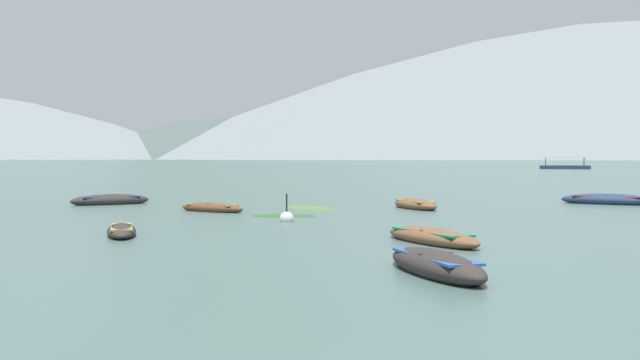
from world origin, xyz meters
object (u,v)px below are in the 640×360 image
rowboat_10 (415,205)px  mooring_buoy (287,218)px  ferry_0 (565,167)px  rowboat_2 (110,200)px  rowboat_6 (212,208)px  rowboat_1 (122,231)px  rowboat_9 (608,200)px  rowboat_3 (436,265)px  rowboat_4 (432,237)px

rowboat_10 → mooring_buoy: 8.50m
ferry_0 → mooring_buoy: bearing=-112.9°
rowboat_10 → mooring_buoy: size_ratio=3.27×
rowboat_2 → rowboat_6: (5.73, -4.53, -0.05)m
rowboat_2 → rowboat_10: size_ratio=1.02×
rowboat_2 → mooring_buoy: (9.16, -9.16, -0.09)m
rowboat_2 → rowboat_10: rowboat_2 is taller
rowboat_1 → rowboat_9: size_ratio=0.70×
rowboat_3 → rowboat_6: rowboat_3 is taller
rowboat_2 → ferry_0: bearing=61.6°
rowboat_6 → mooring_buoy: size_ratio=2.82×
rowboat_3 → ferry_0: bearing=70.3°
rowboat_6 → rowboat_9: size_ratio=0.72×
rowboat_1 → rowboat_9: (19.89, 14.08, 0.07)m
rowboat_6 → rowboat_3: bearing=-66.3°
ferry_0 → rowboat_1: bearing=-114.0°
rowboat_4 → mooring_buoy: mooring_buoy is taller
rowboat_2 → rowboat_4: rowboat_2 is taller
ferry_0 → rowboat_10: bearing=-111.8°
rowboat_10 → rowboat_6: bearing=-167.7°
rowboat_6 → mooring_buoy: (3.43, -4.63, -0.04)m
rowboat_6 → rowboat_9: 19.37m
rowboat_3 → rowboat_10: (1.85, 17.84, -0.01)m
rowboat_9 → mooring_buoy: bearing=-147.8°
rowboat_2 → rowboat_9: bearing=1.1°
ferry_0 → rowboat_6: bearing=-115.2°
rowboat_10 → rowboat_4: bearing=-95.2°
rowboat_2 → rowboat_6: 7.31m
rowboat_3 → rowboat_6: 17.38m
rowboat_3 → rowboat_9: (11.73, 20.92, 0.02)m
rowboat_9 → rowboat_10: rowboat_9 is taller
rowboat_2 → ferry_0: (59.38, 109.64, 0.25)m
rowboat_3 → mooring_buoy: 11.83m
rowboat_3 → mooring_buoy: (-3.56, 11.28, -0.07)m
rowboat_1 → rowboat_4: size_ratio=0.81×
rowboat_1 → rowboat_10: rowboat_10 is taller
rowboat_3 → rowboat_9: 23.98m
ferry_0 → rowboat_2: bearing=-118.4°
rowboat_2 → mooring_buoy: bearing=-45.0°
rowboat_2 → rowboat_9: rowboat_9 is taller
rowboat_3 → ferry_0: ferry_0 is taller
rowboat_3 → rowboat_9: bearing=60.7°
rowboat_6 → rowboat_2: bearing=141.7°
ferry_0 → rowboat_4: bearing=-110.2°
rowboat_4 → rowboat_9: bearing=55.2°
rowboat_6 → ferry_0: (53.64, 114.17, 0.29)m
rowboat_10 → rowboat_1: bearing=-132.3°
rowboat_4 → ferry_0: ferry_0 is taller
rowboat_1 → rowboat_2: (-4.55, 13.60, 0.07)m
rowboat_10 → rowboat_2: bearing=169.9°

